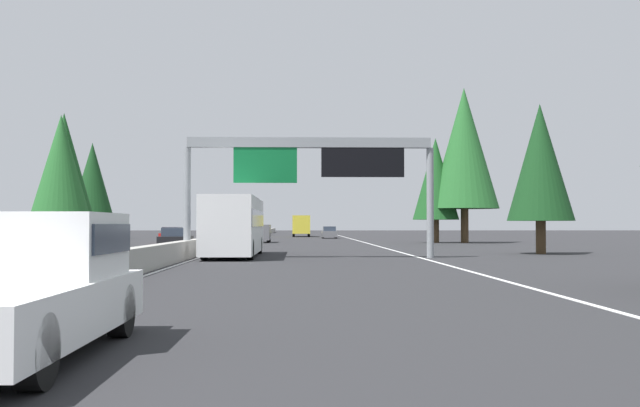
% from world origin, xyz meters
% --- Properties ---
extents(ground_plane, '(320.00, 320.00, 0.00)m').
position_xyz_m(ground_plane, '(60.00, 0.00, 0.00)').
color(ground_plane, '#262628').
extents(median_barrier, '(180.00, 0.56, 0.90)m').
position_xyz_m(median_barrier, '(80.00, 0.30, 0.45)').
color(median_barrier, '#9E9B93').
rests_on(median_barrier, ground).
extents(shoulder_stripe_right, '(160.00, 0.16, 0.01)m').
position_xyz_m(shoulder_stripe_right, '(70.00, -11.52, 0.01)').
color(shoulder_stripe_right, silver).
rests_on(shoulder_stripe_right, ground).
extents(shoulder_stripe_median, '(160.00, 0.16, 0.01)m').
position_xyz_m(shoulder_stripe_median, '(70.00, -0.25, 0.01)').
color(shoulder_stripe_median, silver).
rests_on(shoulder_stripe_median, ground).
extents(sign_gantry_overhead, '(0.50, 12.68, 6.10)m').
position_xyz_m(sign_gantry_overhead, '(37.03, -6.04, 4.85)').
color(sign_gantry_overhead, gray).
rests_on(sign_gantry_overhead, ground).
extents(pickup_mid_center, '(5.60, 2.00, 1.86)m').
position_xyz_m(pickup_mid_center, '(8.80, -1.81, 0.91)').
color(pickup_mid_center, white).
rests_on(pickup_mid_center, ground).
extents(bus_far_right, '(11.50, 2.55, 3.10)m').
position_xyz_m(bus_far_right, '(39.15, -1.91, 1.72)').
color(bus_far_right, white).
rests_on(bus_far_right, ground).
extents(minivan_distant_b, '(5.00, 1.95, 1.69)m').
position_xyz_m(minivan_distant_b, '(70.56, -1.61, 0.95)').
color(minivan_distant_b, slate).
rests_on(minivan_distant_b, ground).
extents(box_truck_near_center, '(8.50, 2.40, 2.95)m').
position_xyz_m(box_truck_near_center, '(105.13, -5.63, 1.61)').
color(box_truck_near_center, gold).
rests_on(box_truck_near_center, ground).
extents(sedan_distant_a, '(4.40, 1.80, 1.47)m').
position_xyz_m(sedan_distant_a, '(92.24, -9.06, 0.68)').
color(sedan_distant_a, slate).
rests_on(sedan_distant_a, ground).
extents(oncoming_near, '(4.40, 1.80, 1.47)m').
position_xyz_m(oncoming_near, '(50.49, 3.04, 0.68)').
color(oncoming_near, black).
rests_on(oncoming_near, ground).
extents(oncoming_far, '(4.40, 1.80, 1.47)m').
position_xyz_m(oncoming_far, '(68.89, 6.32, 0.68)').
color(oncoming_far, red).
rests_on(oncoming_far, ground).
extents(conifer_right_near, '(3.83, 3.83, 8.70)m').
position_xyz_m(conifer_right_near, '(42.06, -19.29, 5.28)').
color(conifer_right_near, '#4C3823').
rests_on(conifer_right_near, ground).
extents(conifer_right_mid, '(6.37, 6.37, 14.48)m').
position_xyz_m(conifer_right_mid, '(68.76, -20.74, 8.81)').
color(conifer_right_mid, '#4C3823').
rests_on(conifer_right_mid, ground).
extents(conifer_right_far, '(4.31, 4.31, 9.80)m').
position_xyz_m(conifer_right_far, '(69.11, -18.11, 5.95)').
color(conifer_right_far, '#4C3823').
rests_on(conifer_right_far, ground).
extents(conifer_left_near, '(4.43, 4.43, 10.07)m').
position_xyz_m(conifer_left_near, '(56.58, 12.75, 6.11)').
color(conifer_left_near, '#4C3823').
rests_on(conifer_left_near, ground).
extents(conifer_left_mid, '(4.67, 4.67, 10.62)m').
position_xyz_m(conifer_left_mid, '(59.50, 13.43, 6.45)').
color(conifer_left_mid, '#4C3823').
rests_on(conifer_left_mid, ground).
extents(conifer_left_far, '(5.02, 5.02, 11.42)m').
position_xyz_m(conifer_left_far, '(89.11, 19.21, 6.94)').
color(conifer_left_far, '#4C3823').
rests_on(conifer_left_far, ground).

